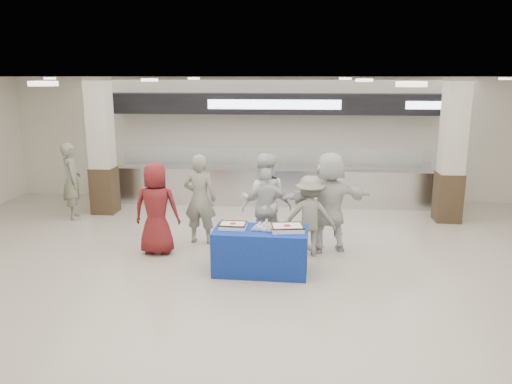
# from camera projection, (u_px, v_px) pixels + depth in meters

# --- Properties ---
(ground) EXTENTS (14.00, 14.00, 0.00)m
(ground) POSITION_uv_depth(u_px,v_px,m) (255.00, 291.00, 7.65)
(ground) COLOR beige
(ground) RESTS_ON ground
(serving_line) EXTENTS (8.70, 0.85, 2.80)m
(serving_line) POSITION_uv_depth(u_px,v_px,m) (274.00, 159.00, 12.62)
(serving_line) COLOR silver
(serving_line) RESTS_ON ground
(column_left) EXTENTS (0.55, 0.55, 3.20)m
(column_left) POSITION_uv_depth(u_px,v_px,m) (102.00, 150.00, 11.72)
(column_left) COLOR #362618
(column_left) RESTS_ON ground
(column_right) EXTENTS (0.55, 0.55, 3.20)m
(column_right) POSITION_uv_depth(u_px,v_px,m) (452.00, 154.00, 11.03)
(column_right) COLOR #362618
(column_right) RESTS_ON ground
(display_table) EXTENTS (1.57, 0.83, 0.75)m
(display_table) POSITION_uv_depth(u_px,v_px,m) (261.00, 251.00, 8.32)
(display_table) COLOR #153596
(display_table) RESTS_ON ground
(sheet_cake_left) EXTENTS (0.45, 0.36, 0.09)m
(sheet_cake_left) POSITION_uv_depth(u_px,v_px,m) (233.00, 225.00, 8.32)
(sheet_cake_left) COLOR white
(sheet_cake_left) RESTS_ON display_table
(sheet_cake_right) EXTENTS (0.57, 0.47, 0.11)m
(sheet_cake_right) POSITION_uv_depth(u_px,v_px,m) (287.00, 227.00, 8.18)
(sheet_cake_right) COLOR white
(sheet_cake_right) RESTS_ON display_table
(cupcake_tray) EXTENTS (0.44, 0.36, 0.06)m
(cupcake_tray) POSITION_uv_depth(u_px,v_px,m) (264.00, 227.00, 8.27)
(cupcake_tray) COLOR silver
(cupcake_tray) RESTS_ON display_table
(civilian_maroon) EXTENTS (0.84, 0.56, 1.71)m
(civilian_maroon) POSITION_uv_depth(u_px,v_px,m) (156.00, 209.00, 9.13)
(civilian_maroon) COLOR maroon
(civilian_maroon) RESTS_ON ground
(soldier_a) EXTENTS (0.68, 0.48, 1.77)m
(soldier_a) POSITION_uv_depth(u_px,v_px,m) (200.00, 199.00, 9.70)
(soldier_a) COLOR slate
(soldier_a) RESTS_ON ground
(chef_tall) EXTENTS (0.89, 0.70, 1.81)m
(chef_tall) POSITION_uv_depth(u_px,v_px,m) (264.00, 200.00, 9.51)
(chef_tall) COLOR silver
(chef_tall) RESTS_ON ground
(chef_short) EXTENTS (0.97, 0.51, 1.59)m
(chef_short) POSITION_uv_depth(u_px,v_px,m) (267.00, 209.00, 9.36)
(chef_short) COLOR silver
(chef_short) RESTS_ON ground
(soldier_b) EXTENTS (0.96, 0.56, 1.48)m
(soldier_b) POSITION_uv_depth(u_px,v_px,m) (310.00, 216.00, 9.07)
(soldier_b) COLOR slate
(soldier_b) RESTS_ON ground
(civilian_white) EXTENTS (1.84, 1.07, 1.89)m
(civilian_white) POSITION_uv_depth(u_px,v_px,m) (329.00, 202.00, 9.26)
(civilian_white) COLOR white
(civilian_white) RESTS_ON ground
(soldier_bg) EXTENTS (0.68, 0.77, 1.76)m
(soldier_bg) POSITION_uv_depth(u_px,v_px,m) (72.00, 181.00, 11.39)
(soldier_bg) COLOR slate
(soldier_bg) RESTS_ON ground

